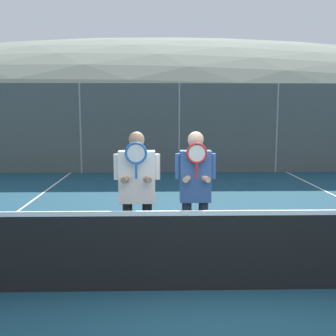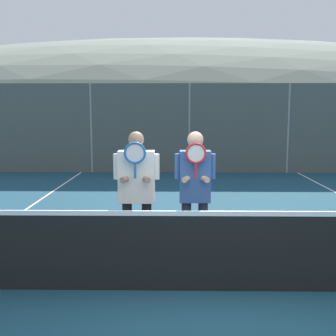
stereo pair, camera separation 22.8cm
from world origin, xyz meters
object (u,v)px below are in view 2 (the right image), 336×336
player_leftmost (137,187)px  player_center_left (195,187)px  car_far_left (39,141)px  car_center (308,140)px  car_left_of_center (169,139)px

player_leftmost → player_center_left: player_leftmost is taller
car_far_left → player_leftmost: bearing=-66.1°
car_center → car_left_of_center: bearing=177.8°
player_leftmost → car_left_of_center: car_left_of_center is taller
car_far_left → player_center_left: bearing=-62.6°
player_center_left → car_far_left: size_ratio=0.43×
player_center_left → car_left_of_center: size_ratio=0.39×
player_leftmost → car_center: bearing=62.1°
car_left_of_center → car_center: (5.25, -0.20, -0.01)m
car_far_left → car_left_of_center: (5.01, 0.04, 0.09)m
car_left_of_center → car_center: 5.25m
player_leftmost → car_left_of_center: 10.69m
player_leftmost → player_center_left: 0.78m
player_leftmost → car_far_left: (-4.71, 10.64, -0.20)m
player_leftmost → car_far_left: bearing=113.9°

